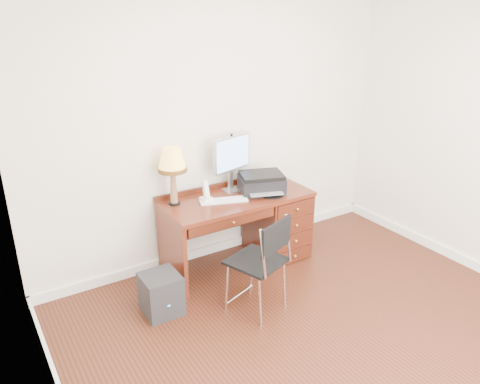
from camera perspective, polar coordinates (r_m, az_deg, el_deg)
ground at (r=4.05m, az=10.64°, el=-16.98°), size 4.00×4.00×0.00m
room_shell at (r=4.40m, az=5.07°, el=-12.31°), size 4.00×4.00×4.00m
desk at (r=4.93m, az=2.82°, el=-3.43°), size 1.50×0.67×0.75m
monitor at (r=4.69m, az=-0.93°, el=4.36°), size 0.49×0.22×0.57m
keyboard at (r=4.52m, az=-2.00°, el=-1.03°), size 0.48×0.27×0.02m
mouse_pad at (r=4.68m, az=3.91°, el=-0.19°), size 0.24×0.24×0.05m
printer at (r=4.73m, az=2.63°, el=1.16°), size 0.52×0.46×0.19m
leg_lamp at (r=4.36m, az=-8.27°, el=3.48°), size 0.27×0.27×0.56m
phone at (r=4.50m, az=-4.17°, el=-0.45°), size 0.11×0.11×0.21m
pen_cup at (r=4.94m, az=1.91°, el=1.46°), size 0.07×0.07×0.09m
chair at (r=3.96m, az=2.54°, el=-7.95°), size 0.54×0.55×0.90m
equipment_box at (r=4.20m, az=-9.59°, el=-12.15°), size 0.32×0.32×0.37m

